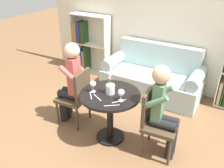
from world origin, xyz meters
name	(u,v)px	position (x,y,z in m)	size (l,w,h in m)	color
ground_plane	(110,137)	(0.00, 0.00, 0.00)	(16.00, 16.00, 0.00)	brown
back_wall	(166,18)	(0.00, 1.96, 1.35)	(5.20, 0.05, 2.70)	silver
round_table	(110,105)	(0.00, 0.00, 0.56)	(0.81, 0.81, 0.73)	black
couch	(152,78)	(0.00, 1.53, 0.31)	(1.81, 0.80, 0.92)	#A8C1C1
bookshelf_left	(87,45)	(-1.70, 1.80, 0.59)	(0.89, 0.28, 1.29)	silver
chair_left	(77,95)	(-0.62, 0.06, 0.49)	(0.46, 0.46, 0.90)	#473828
chair_right	(155,120)	(0.62, 0.08, 0.49)	(0.46, 0.46, 0.90)	#473828
person_left	(71,82)	(-0.71, 0.04, 0.70)	(0.44, 0.37, 1.30)	black
person_right	(164,109)	(0.71, 0.09, 0.68)	(0.44, 0.37, 1.24)	black
wine_glass_left	(93,84)	(-0.22, -0.07, 0.85)	(0.08, 0.08, 0.16)	white
wine_glass_right	(121,93)	(0.21, -0.08, 0.85)	(0.08, 0.08, 0.16)	white
flower_vase	(110,88)	(0.00, 0.01, 0.82)	(0.12, 0.12, 0.28)	silver
knife_left_setting	(91,95)	(-0.19, -0.17, 0.74)	(0.13, 0.15, 0.00)	silver
fork_left_setting	(112,105)	(0.17, -0.23, 0.74)	(0.16, 0.13, 0.00)	silver
knife_right_setting	(97,97)	(-0.09, -0.17, 0.74)	(0.17, 0.10, 0.00)	silver
fork_right_setting	(119,101)	(0.19, -0.11, 0.74)	(0.12, 0.16, 0.00)	silver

